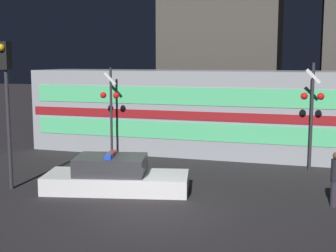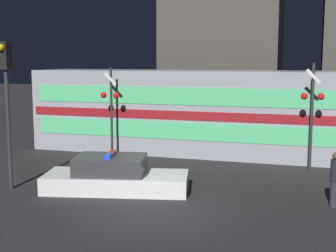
{
  "view_description": "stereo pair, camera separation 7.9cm",
  "coord_description": "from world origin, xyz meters",
  "px_view_note": "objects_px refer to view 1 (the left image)",
  "views": [
    {
      "loc": [
        4.31,
        -12.19,
        4.31
      ],
      "look_at": [
        -1.0,
        5.25,
        1.72
      ],
      "focal_mm": 50.0,
      "sensor_mm": 36.0,
      "label": 1
    },
    {
      "loc": [
        4.39,
        -12.17,
        4.31
      ],
      "look_at": [
        -1.0,
        5.25,
        1.72
      ],
      "focal_mm": 50.0,
      "sensor_mm": 36.0,
      "label": 2
    }
  ],
  "objects_px": {
    "police_car": "(115,177)",
    "train": "(205,112)",
    "crossing_signal_near": "(312,107)",
    "pedestrian": "(335,179)",
    "traffic_light_corner": "(6,87)"
  },
  "relations": [
    {
      "from": "police_car",
      "to": "train",
      "type": "bearing_deg",
      "value": 65.94
    },
    {
      "from": "police_car",
      "to": "crossing_signal_near",
      "type": "height_order",
      "value": "crossing_signal_near"
    },
    {
      "from": "crossing_signal_near",
      "to": "pedestrian",
      "type": "bearing_deg",
      "value": -80.56
    },
    {
      "from": "police_car",
      "to": "crossing_signal_near",
      "type": "xyz_separation_m",
      "value": [
        6.16,
        4.65,
        2.05
      ]
    },
    {
      "from": "police_car",
      "to": "traffic_light_corner",
      "type": "relative_size",
      "value": 1.02
    },
    {
      "from": "train",
      "to": "crossing_signal_near",
      "type": "xyz_separation_m",
      "value": [
        4.7,
        -2.44,
        0.61
      ]
    },
    {
      "from": "police_car",
      "to": "pedestrian",
      "type": "relative_size",
      "value": 3.04
    },
    {
      "from": "police_car",
      "to": "pedestrian",
      "type": "height_order",
      "value": "pedestrian"
    },
    {
      "from": "train",
      "to": "pedestrian",
      "type": "distance_m",
      "value": 8.74
    },
    {
      "from": "train",
      "to": "pedestrian",
      "type": "bearing_deg",
      "value": -51.34
    },
    {
      "from": "police_car",
      "to": "traffic_light_corner",
      "type": "bearing_deg",
      "value": -178.98
    },
    {
      "from": "train",
      "to": "traffic_light_corner",
      "type": "xyz_separation_m",
      "value": [
        -4.89,
        -7.91,
        1.53
      ]
    },
    {
      "from": "police_car",
      "to": "pedestrian",
      "type": "distance_m",
      "value": 6.9
    },
    {
      "from": "traffic_light_corner",
      "to": "pedestrian",
      "type": "bearing_deg",
      "value": 6.27
    },
    {
      "from": "train",
      "to": "police_car",
      "type": "bearing_deg",
      "value": -101.62
    }
  ]
}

